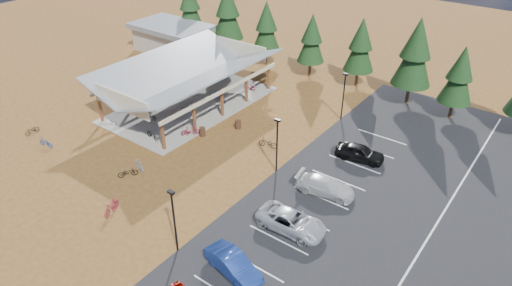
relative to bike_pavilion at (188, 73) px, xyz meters
name	(u,v)px	position (x,y,z in m)	size (l,w,h in m)	color
ground	(218,162)	(10.00, -7.00, -3.82)	(140.00, 140.00, 0.00)	#593717
asphalt_lot	(435,227)	(28.50, -4.00, -3.80)	(27.00, 44.00, 0.04)	black
concrete_pad	(191,104)	(0.00, 0.00, -3.77)	(10.60, 18.60, 0.10)	gray
bike_pavilion	(188,73)	(0.00, 0.00, 0.00)	(11.65, 19.40, 4.97)	brown
outbuilding	(172,37)	(-14.00, 11.00, -1.80)	(11.00, 7.00, 3.90)	#ADA593
lamp_post_0	(174,217)	(15.00, -17.00, -0.85)	(0.50, 0.25, 5.14)	black
lamp_post_1	(277,142)	(15.00, -5.00, -0.85)	(0.50, 0.25, 5.14)	black
lamp_post_2	(344,93)	(15.00, 7.00, -0.85)	(0.50, 0.25, 5.14)	black
trash_bin_0	(202,132)	(5.69, -4.32, -3.37)	(0.60, 0.60, 0.90)	#402517
trash_bin_1	(238,124)	(7.59, -1.08, -3.37)	(0.60, 0.60, 0.90)	#402517
pine_0	(190,6)	(-14.34, 15.30, 1.66)	(3.86, 3.86, 8.98)	#382314
pine_1	(228,12)	(-6.80, 14.81, 2.15)	(4.20, 4.20, 9.77)	#382314
pine_2	(266,26)	(-0.34, 14.80, 1.33)	(3.62, 3.62, 8.44)	#382314
pine_3	(312,39)	(6.27, 15.07, 0.98)	(3.38, 3.38, 7.87)	#382314
pine_4	(361,45)	(12.41, 15.76, 1.24)	(3.56, 3.56, 8.29)	#382314
pine_5	(416,52)	(19.13, 14.67, 2.14)	(4.19, 4.19, 9.77)	#382314
pine_6	(460,75)	(24.05, 14.16, 0.99)	(3.39, 3.39, 7.89)	#382314
bike_0	(151,116)	(-0.80, -5.13, -3.31)	(0.56, 1.59, 0.84)	black
bike_1	(169,98)	(-2.33, -1.05, -3.26)	(0.44, 1.56, 0.94)	#94959B
bike_2	(189,87)	(-2.59, 2.45, -3.28)	(0.58, 1.67, 0.88)	#124E9F
bike_3	(198,78)	(-3.51, 4.95, -3.28)	(0.42, 1.48, 0.89)	maroon
bike_4	(152,135)	(2.33, -7.80, -3.25)	(0.62, 1.79, 0.94)	black
bike_5	(188,109)	(1.43, -1.96, -3.17)	(0.52, 1.84, 1.10)	gray
bike_6	(220,98)	(2.29, 2.35, -3.30)	(0.56, 1.61, 0.84)	#203496
bike_7	(249,87)	(2.99, 6.78, -3.28)	(0.42, 1.47, 0.88)	maroon
bike_8	(32,130)	(-8.08, -14.16, -3.41)	(0.55, 1.57, 0.83)	black
bike_9	(109,123)	(-3.08, -8.74, -3.37)	(0.43, 1.52, 0.91)	#9EA3A7
bike_10	(46,143)	(-4.78, -14.72, -3.38)	(0.60, 1.71, 0.90)	#143D93
bike_11	(111,207)	(8.08, -17.15, -3.27)	(0.52, 1.86, 1.12)	maroon
bike_12	(128,172)	(5.30, -13.27, -3.38)	(0.59, 1.70, 0.89)	black
bike_13	(139,166)	(5.41, -12.06, -3.31)	(0.49, 1.72, 1.04)	#92949A
bike_15	(190,131)	(4.76, -5.05, -3.28)	(0.51, 1.81, 1.09)	maroon
bike_16	(268,143)	(12.10, -2.23, -3.34)	(0.64, 1.83, 0.96)	black
car_1	(233,264)	(19.38, -16.28, -3.06)	(1.54, 4.42, 1.46)	navy
car_2	(291,221)	(20.11, -10.51, -3.06)	(2.41, 5.23, 1.45)	#ABAEB3
car_3	(325,186)	(19.97, -5.25, -3.09)	(1.96, 4.81, 1.40)	#BDBDBD
car_4	(360,152)	(19.99, 0.98, -3.04)	(1.75, 4.35, 1.48)	black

